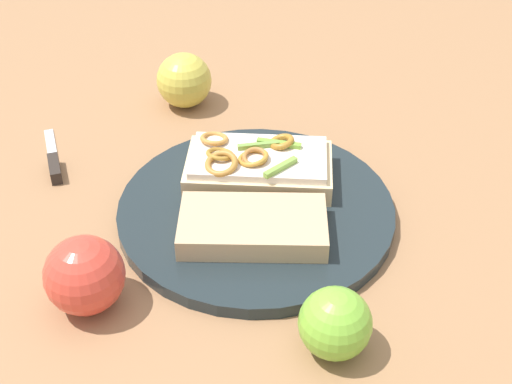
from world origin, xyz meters
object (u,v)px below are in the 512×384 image
Objects in this scene: sandwich at (258,166)px; bread_slice_side at (253,226)px; plate at (256,211)px; apple_0 at (184,80)px; knife at (54,162)px; apple_2 at (335,323)px; apple_1 at (84,275)px.

sandwich is 1.17× the size of bread_slice_side.
apple_0 is at bearing -143.83° from plate.
knife is (0.02, -0.26, -0.03)m from sandwich.
apple_2 is (0.39, 0.28, -0.00)m from apple_0.
sandwich is 0.26m from knife.
bread_slice_side reaches higher than knife.
bread_slice_side is 0.16m from apple_2.
plate is 1.70× the size of sandwich.
sandwich is 0.22m from apple_0.
knife is at bearing 173.68° from sandwich.
apple_0 is 0.96× the size of apple_1.
knife is at bearing 150.83° from bread_slice_side.
apple_1 is at bearing -151.40° from bread_slice_side.
apple_0 is at bearing 121.36° from sandwich.
apple_1 is at bearing -36.93° from plate.
sandwich is 2.42× the size of apple_0.
knife is at bearing -145.40° from apple_1.
plate is at bearing 36.17° from apple_0.
apple_1 reaches higher than sandwich.
apple_1 is at bearing -128.46° from sandwich.
apple_1 is (0.12, -0.14, 0.01)m from bread_slice_side.
sandwich is at bearing -149.75° from apple_2.
sandwich reaches higher than bread_slice_side.
apple_1 is at bearing -89.25° from apple_2.
apple_0 reaches higher than plate.
apple_0 is at bearing -144.47° from apple_2.
bread_slice_side is at bearing -138.11° from knife.
apple_0 is at bearing -175.94° from apple_1.
apple_2 reaches higher than plate.
sandwich is 2.33× the size of apple_1.
apple_1 is at bearing 4.06° from apple_0.
bread_slice_side is 0.32m from apple_0.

